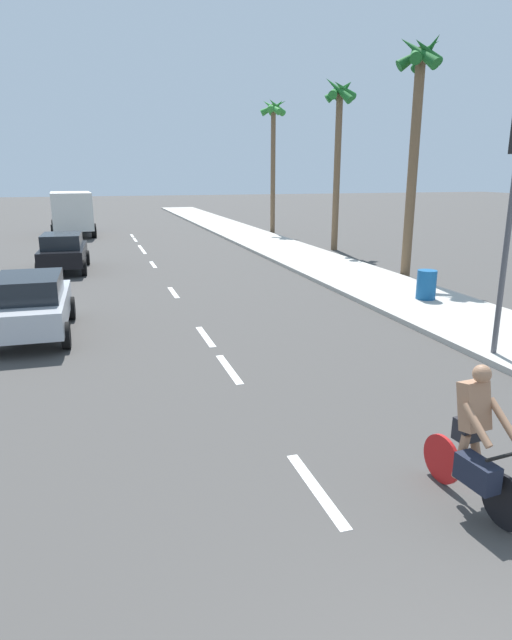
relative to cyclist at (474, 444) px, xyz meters
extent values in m
plane|color=#423F3D|center=(-1.66, 16.66, -0.83)|extent=(160.00, 160.00, 0.00)
cube|color=#B2ADA3|center=(5.51, 18.66, -0.76)|extent=(3.60, 80.00, 0.14)
cube|color=white|center=(-1.66, 0.87, -0.83)|extent=(0.16, 1.80, 0.01)
cube|color=white|center=(-1.66, 5.53, -0.83)|extent=(0.16, 1.80, 0.01)
cube|color=white|center=(-1.66, 7.97, -0.83)|extent=(0.16, 1.80, 0.01)
cube|color=white|center=(-1.66, 13.40, -0.83)|extent=(0.16, 1.80, 0.01)
cube|color=white|center=(-1.66, 19.52, -0.83)|extent=(0.16, 1.80, 0.01)
cube|color=white|center=(-1.66, 23.88, -0.83)|extent=(0.16, 1.80, 0.01)
cube|color=white|center=(-1.66, 25.62, -0.83)|extent=(0.16, 1.80, 0.01)
cube|color=white|center=(-1.66, 29.20, -0.83)|extent=(0.16, 1.80, 0.01)
cube|color=white|center=(-1.66, 31.50, -0.83)|extent=(0.16, 1.80, 0.01)
cylinder|color=black|center=(0.10, -0.48, -0.50)|extent=(0.11, 0.66, 0.66)
cylinder|color=red|center=(-0.01, 0.56, -0.50)|extent=(0.11, 0.66, 0.66)
cube|color=black|center=(0.05, 0.04, -0.32)|extent=(0.13, 0.94, 0.04)
cylinder|color=black|center=(0.02, 0.25, -0.08)|extent=(0.03, 0.03, 0.48)
cube|color=black|center=(0.09, -0.41, 0.05)|extent=(0.56, 0.08, 0.03)
cube|color=#9E7051|center=(0.04, 0.12, 0.45)|extent=(0.37, 0.35, 0.63)
sphere|color=#9E7051|center=(0.04, 0.06, 0.88)|extent=(0.22, 0.22, 0.22)
cube|color=black|center=(0.03, 0.17, 0.12)|extent=(0.34, 0.25, 0.28)
cube|color=black|center=(-0.15, -0.27, -0.20)|extent=(0.29, 0.54, 0.32)
cylinder|color=#9E7051|center=(0.16, 0.13, -0.20)|extent=(0.14, 0.33, 0.62)
cylinder|color=#9E7051|center=(-0.08, 0.11, -0.20)|extent=(0.13, 0.21, 0.63)
cylinder|color=#9E7051|center=(0.26, -0.13, 0.35)|extent=(0.14, 0.49, 0.41)
cylinder|color=#9E7051|center=(-0.14, -0.16, 0.35)|extent=(0.14, 0.49, 0.41)
cube|color=#B7BABF|center=(-5.78, 9.36, -0.14)|extent=(1.77, 4.06, 0.64)
cube|color=black|center=(-5.79, 9.16, 0.46)|extent=(1.53, 2.12, 0.56)
cylinder|color=black|center=(-6.60, 10.75, -0.51)|extent=(0.19, 0.64, 0.64)
cylinder|color=black|center=(-4.91, 10.72, -0.51)|extent=(0.19, 0.64, 0.64)
cylinder|color=black|center=(-4.96, 7.98, -0.51)|extent=(0.19, 0.64, 0.64)
cube|color=black|center=(-5.39, 19.02, -0.14)|extent=(1.90, 4.17, 0.64)
cube|color=black|center=(-5.40, 18.82, 0.46)|extent=(1.61, 2.19, 0.56)
cylinder|color=black|center=(-6.19, 20.45, -0.51)|extent=(0.21, 0.65, 0.64)
cylinder|color=black|center=(-4.47, 20.37, -0.51)|extent=(0.21, 0.65, 0.64)
cylinder|color=black|center=(-6.31, 17.67, -0.51)|extent=(0.21, 0.65, 0.64)
cylinder|color=black|center=(-4.59, 17.59, -0.51)|extent=(0.21, 0.65, 0.64)
cube|color=#23478C|center=(-5.43, 35.10, 0.37)|extent=(2.50, 2.45, 1.40)
cube|color=silver|center=(-5.29, 32.11, 0.82)|extent=(2.59, 4.27, 2.30)
cylinder|color=black|center=(-6.62, 34.92, -0.38)|extent=(0.32, 0.91, 0.90)
cylinder|color=black|center=(-4.22, 35.03, -0.38)|extent=(0.32, 0.91, 0.90)
cylinder|color=black|center=(-6.44, 31.02, -0.38)|extent=(0.32, 0.91, 0.90)
cylinder|color=black|center=(-4.04, 31.13, -0.38)|extent=(0.32, 0.91, 0.90)
cylinder|color=brown|center=(7.61, 13.71, 3.33)|extent=(0.37, 0.37, 8.31)
cone|color=#195B23|center=(7.86, 13.70, 7.33)|extent=(0.49, 1.63, 1.28)
cone|color=#195B23|center=(7.67, 13.95, 7.33)|extent=(1.67, 0.82, 1.28)
cone|color=#195B23|center=(7.41, 13.86, 7.33)|extent=(1.15, 1.47, 1.19)
cone|color=#195B23|center=(7.40, 13.58, 7.33)|extent=(1.13, 1.73, 1.57)
cone|color=#195B23|center=(7.68, 13.47, 7.33)|extent=(1.57, 0.89, 1.03)
cylinder|color=brown|center=(8.18, 21.60, 3.23)|extent=(0.34, 0.34, 8.12)
cone|color=#1E6B28|center=(8.42, 21.64, 7.14)|extent=(0.63, 1.40, 1.03)
cone|color=#1E6B28|center=(8.24, 21.84, 7.14)|extent=(1.49, 0.80, 1.25)
cone|color=#1E6B28|center=(8.01, 21.78, 7.14)|extent=(1.37, 1.50, 1.20)
cone|color=#1E6B28|center=(7.99, 21.43, 7.14)|extent=(1.32, 1.52, 1.62)
cone|color=#1E6B28|center=(8.27, 21.36, 7.14)|extent=(1.73, 1.16, 1.02)
cylinder|color=brown|center=(7.70, 30.53, 3.30)|extent=(0.31, 0.31, 8.26)
cone|color=#2D8433|center=(7.94, 30.57, 7.28)|extent=(0.66, 1.80, 1.08)
cone|color=#2D8433|center=(7.78, 30.76, 7.28)|extent=(1.78, 1.04, 1.19)
cone|color=#2D8433|center=(7.48, 30.64, 7.28)|extent=(0.92, 1.45, 1.07)
cone|color=#2D8433|center=(7.49, 30.39, 7.28)|extent=(1.15, 1.71, 1.35)
cone|color=#2D8433|center=(7.82, 30.31, 7.28)|extent=(1.66, 1.28, 1.20)
cylinder|color=#4C4C51|center=(4.11, 4.47, 1.77)|extent=(0.12, 0.12, 5.20)
cylinder|color=#14518C|center=(5.73, 9.51, -0.23)|extent=(0.60, 0.60, 0.91)
camera|label=1|loc=(-4.22, -4.86, 3.16)|focal=30.34mm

